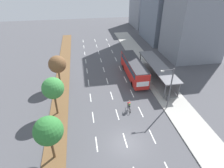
# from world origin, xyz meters

# --- Properties ---
(ground_plane) EXTENTS (140.00, 140.00, 0.00)m
(ground_plane) POSITION_xyz_m (0.00, 0.00, 0.00)
(ground_plane) COLOR #4C4C51
(median_strip) EXTENTS (2.60, 52.00, 0.12)m
(median_strip) POSITION_xyz_m (-8.30, 20.00, 0.06)
(median_strip) COLOR brown
(median_strip) RESTS_ON ground
(sidewalk_right) EXTENTS (4.50, 52.00, 0.15)m
(sidewalk_right) POSITION_xyz_m (9.25, 20.00, 0.07)
(sidewalk_right) COLOR #ADAAA3
(sidewalk_right) RESTS_ON ground
(lane_divider_left) EXTENTS (0.14, 46.04, 0.01)m
(lane_divider_left) POSITION_xyz_m (-3.50, 17.52, 0.00)
(lane_divider_left) COLOR white
(lane_divider_left) RESTS_ON ground
(lane_divider_center) EXTENTS (0.14, 46.04, 0.01)m
(lane_divider_center) POSITION_xyz_m (0.00, 17.52, 0.00)
(lane_divider_center) COLOR white
(lane_divider_center) RESTS_ON ground
(lane_divider_right) EXTENTS (0.14, 46.04, 0.01)m
(lane_divider_right) POSITION_xyz_m (3.50, 17.52, 0.00)
(lane_divider_right) COLOR white
(lane_divider_right) RESTS_ON ground
(bus_shelter) EXTENTS (2.90, 13.84, 2.86)m
(bus_shelter) POSITION_xyz_m (9.53, 14.22, 1.86)
(bus_shelter) COLOR gray
(bus_shelter) RESTS_ON sidewalk_right
(bus) EXTENTS (2.54, 11.29, 3.37)m
(bus) POSITION_xyz_m (5.25, 15.89, 2.07)
(bus) COLOR red
(bus) RESTS_ON ground
(cyclist) EXTENTS (0.46, 1.82, 1.71)m
(cyclist) POSITION_xyz_m (1.88, 6.06, 0.79)
(cyclist) COLOR black
(cyclist) RESTS_ON ground
(median_tree_nearest) EXTENTS (3.01, 3.01, 5.47)m
(median_tree_nearest) POSITION_xyz_m (-8.25, -0.56, 4.06)
(median_tree_nearest) COLOR brown
(median_tree_nearest) RESTS_ON median_strip
(median_tree_second) EXTENTS (2.95, 2.95, 5.72)m
(median_tree_second) POSITION_xyz_m (-8.47, 7.06, 4.34)
(median_tree_second) COLOR brown
(median_tree_second) RESTS_ON median_strip
(median_tree_third) EXTENTS (2.96, 2.96, 5.70)m
(median_tree_third) POSITION_xyz_m (-8.47, 14.67, 4.31)
(median_tree_third) COLOR brown
(median_tree_third) RESTS_ON median_strip
(streetlight) EXTENTS (1.91, 0.24, 6.50)m
(streetlight) POSITION_xyz_m (7.42, 5.52, 3.89)
(streetlight) COLOR #4C4C51
(streetlight) RESTS_ON sidewalk_right
(trash_bin) EXTENTS (0.52, 0.52, 0.85)m
(trash_bin) POSITION_xyz_m (8.45, 7.19, 0.57)
(trash_bin) COLOR #4C4C51
(trash_bin) RESTS_ON sidewalk_right
(building_near_right) EXTENTS (11.07, 10.21, 16.24)m
(building_near_right) POSITION_xyz_m (20.95, 23.70, 8.12)
(building_near_right) COLOR gray
(building_near_right) RESTS_ON ground
(building_far_right) EXTENTS (6.36, 12.55, 13.34)m
(building_far_right) POSITION_xyz_m (18.53, 53.25, 6.67)
(building_far_right) COLOR gray
(building_far_right) RESTS_ON ground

